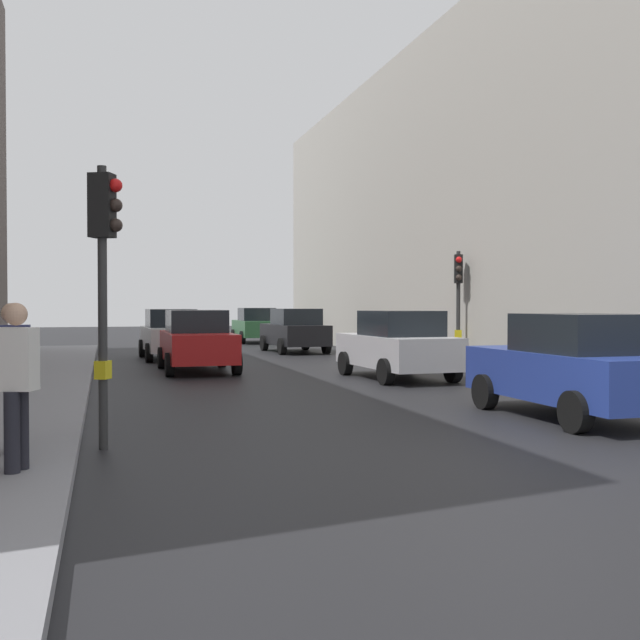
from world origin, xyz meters
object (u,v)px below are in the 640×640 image
at_px(car_green_estate, 256,325).
at_px(car_blue_van, 575,366).
at_px(traffic_light_mid_street, 458,288).
at_px(car_white_compact, 171,334).
at_px(traffic_light_near_right, 104,254).
at_px(car_red_sedan, 197,341).
at_px(pedestrian_with_black_backpack, 12,376).
at_px(car_dark_suv, 295,331).
at_px(pedestrian_with_grey_backpack, 8,368).
at_px(car_silver_hatchback, 397,345).

relative_size(car_green_estate, car_blue_van, 1.00).
relative_size(traffic_light_mid_street, car_white_compact, 0.82).
relative_size(traffic_light_near_right, car_red_sedan, 0.89).
bearing_deg(pedestrian_with_black_backpack, car_dark_suv, 68.20).
height_order(traffic_light_near_right, car_green_estate, traffic_light_near_right).
distance_m(car_red_sedan, car_blue_van, 11.80).
xyz_separation_m(car_red_sedan, car_white_compact, (-0.29, 5.26, 0.00)).
bearing_deg(car_red_sedan, pedestrian_with_grey_backpack, -106.82).
bearing_deg(car_dark_suv, car_red_sedan, -122.26).
xyz_separation_m(car_blue_van, pedestrian_with_black_backpack, (-8.53, -2.44, 0.29)).
bearing_deg(car_silver_hatchback, traffic_light_near_right, -133.42).
bearing_deg(traffic_light_near_right, pedestrian_with_grey_backpack, -145.04).
relative_size(car_blue_van, car_silver_hatchback, 0.98).
bearing_deg(pedestrian_with_grey_backpack, car_dark_suv, 66.74).
bearing_deg(car_red_sedan, pedestrian_with_black_backpack, -104.87).
xyz_separation_m(traffic_light_mid_street, car_white_compact, (-7.75, 6.81, -1.53)).
height_order(car_white_compact, pedestrian_with_grey_backpack, pedestrian_with_grey_backpack).
distance_m(traffic_light_mid_street, car_blue_van, 9.55).
bearing_deg(pedestrian_with_grey_backpack, traffic_light_mid_street, 43.37).
height_order(traffic_light_near_right, pedestrian_with_black_backpack, traffic_light_near_right).
bearing_deg(car_silver_hatchback, pedestrian_with_grey_backpack, -134.72).
bearing_deg(pedestrian_with_black_backpack, car_green_estate, 73.92).
distance_m(pedestrian_with_grey_backpack, pedestrian_with_black_backpack, 1.07).
bearing_deg(car_blue_van, pedestrian_with_black_backpack, -164.06).
height_order(car_green_estate, car_dark_suv, same).
relative_size(car_silver_hatchback, pedestrian_with_grey_backpack, 2.42).
height_order(car_dark_suv, pedestrian_with_black_backpack, pedestrian_with_black_backpack).
relative_size(traffic_light_near_right, pedestrian_with_grey_backpack, 2.11).
height_order(traffic_light_mid_street, car_white_compact, traffic_light_mid_street).
relative_size(traffic_light_mid_street, car_green_estate, 0.83).
bearing_deg(traffic_light_near_right, pedestrian_with_black_backpack, -117.05).
height_order(car_dark_suv, pedestrian_with_grey_backpack, pedestrian_with_grey_backpack).
relative_size(car_dark_suv, car_white_compact, 1.01).
bearing_deg(pedestrian_with_black_backpack, car_red_sedan, 75.13).
distance_m(traffic_light_near_right, car_green_estate, 27.90).
height_order(traffic_light_mid_street, pedestrian_with_grey_backpack, traffic_light_mid_street).
distance_m(car_dark_suv, pedestrian_with_black_backpack, 22.31).
relative_size(car_red_sedan, car_green_estate, 1.00).
relative_size(car_white_compact, pedestrian_with_black_backpack, 2.41).
xyz_separation_m(car_red_sedan, car_dark_suv, (4.81, 7.61, 0.00)).
height_order(car_red_sedan, pedestrian_with_grey_backpack, pedestrian_with_grey_backpack).
distance_m(car_red_sedan, pedestrian_with_black_backpack, 13.56).
xyz_separation_m(car_dark_suv, car_silver_hatchback, (-0.10, -11.22, 0.00)).
height_order(car_green_estate, pedestrian_with_grey_backpack, pedestrian_with_grey_backpack).
bearing_deg(car_dark_suv, car_white_compact, -155.21).
bearing_deg(traffic_light_mid_street, car_blue_van, -104.81).
bearing_deg(traffic_light_mid_street, car_red_sedan, 168.25).
height_order(car_silver_hatchback, pedestrian_with_black_backpack, pedestrian_with_black_backpack).
bearing_deg(traffic_light_near_right, car_silver_hatchback, 46.58).
bearing_deg(car_green_estate, car_silver_hatchback, -90.25).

